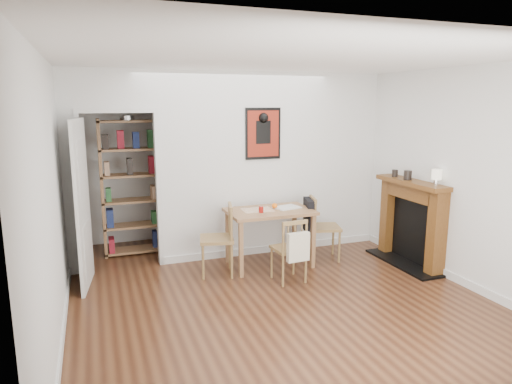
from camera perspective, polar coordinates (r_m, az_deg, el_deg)
name	(u,v)px	position (r m, az deg, el deg)	size (l,w,h in m)	color
ground	(271,291)	(5.49, 1.89, -12.27)	(5.20, 5.20, 0.00)	#55311B
room_shell	(243,167)	(6.39, -1.68, 3.20)	(5.20, 5.20, 5.20)	silver
dining_table	(270,217)	(6.11, 1.72, -3.10)	(1.13, 0.72, 0.77)	olive
chair_left	(217,240)	(5.86, -4.94, -5.97)	(0.55, 0.55, 0.92)	olive
chair_right	(323,227)	(6.48, 8.38, -4.34)	(0.60, 0.55, 0.90)	olive
chair_front	(289,249)	(5.65, 4.16, -7.13)	(0.43, 0.48, 0.81)	olive
bookshelf	(131,188)	(6.81, -15.40, 0.48)	(0.83, 0.33, 1.96)	olive
fireplace	(412,220)	(6.56, 18.92, -3.28)	(0.45, 1.25, 1.16)	brown
red_glass	(261,210)	(5.94, 0.64, -2.21)	(0.06, 0.06, 0.08)	maroon
orange_fruit	(275,206)	(6.17, 2.35, -1.74)	(0.07, 0.07, 0.07)	orange
placemat	(258,210)	(6.08, 0.19, -2.26)	(0.40, 0.30, 0.00)	beige
notebook	(287,207)	(6.21, 3.89, -1.93)	(0.33, 0.25, 0.02)	silver
mantel_lamp	(437,175)	(6.13, 21.65, 1.94)	(0.13, 0.13, 0.20)	silver
ceramic_jar_a	(408,175)	(6.43, 18.44, 2.01)	(0.11, 0.11, 0.13)	black
ceramic_jar_b	(395,173)	(6.65, 16.97, 2.26)	(0.08, 0.08, 0.10)	black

